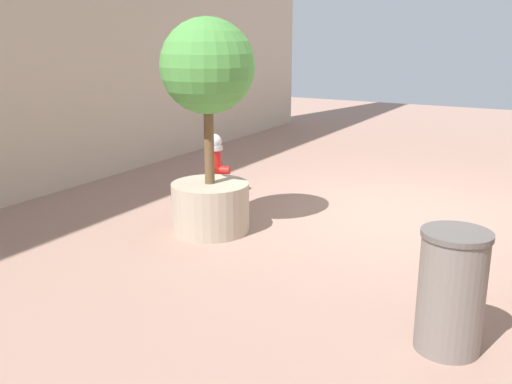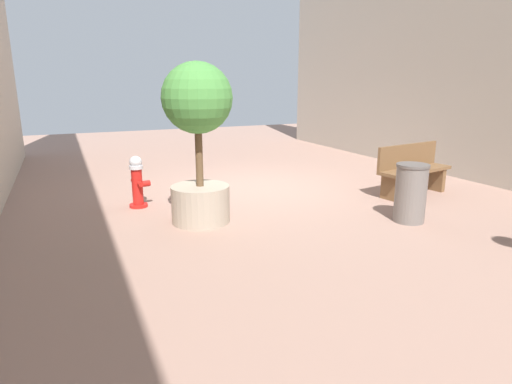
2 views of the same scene
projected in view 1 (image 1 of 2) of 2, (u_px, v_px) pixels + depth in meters
name	position (u px, v px, depth m)	size (l,w,h in m)	color
ground_plane	(392.00, 215.00, 7.21)	(23.40, 23.40, 0.00)	#9E7A6B
fire_hydrant	(215.00, 166.00, 7.89)	(0.38, 0.41, 0.89)	red
planter_tree	(208.00, 109.00, 6.27)	(1.03, 1.03, 2.38)	tan
trash_bin	(451.00, 291.00, 4.05)	(0.49, 0.49, 0.90)	slate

